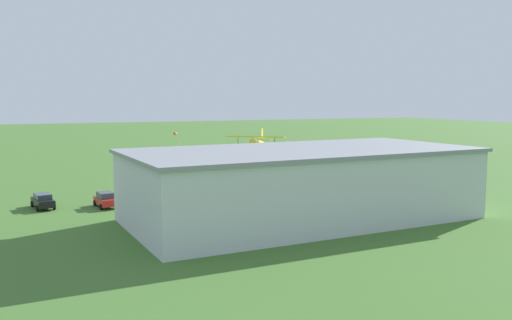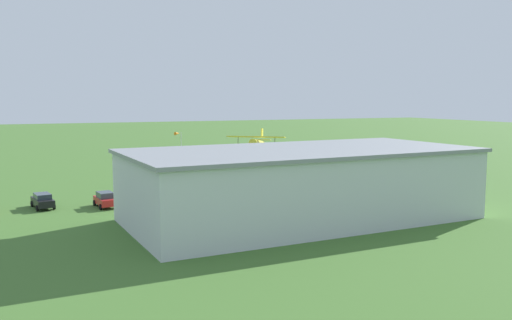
% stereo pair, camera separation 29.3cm
% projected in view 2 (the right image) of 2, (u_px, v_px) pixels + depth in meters
% --- Properties ---
extents(ground_plane, '(400.00, 400.00, 0.00)m').
position_uv_depth(ground_plane, '(215.00, 177.00, 82.79)').
color(ground_plane, '#3D6628').
extents(hangar, '(34.86, 18.24, 7.04)m').
position_uv_depth(hangar, '(301.00, 184.00, 53.77)').
color(hangar, silver).
rests_on(hangar, ground_plane).
extents(biplane, '(7.92, 7.64, 3.90)m').
position_uv_depth(biplane, '(257.00, 144.00, 78.29)').
color(biplane, yellow).
extents(car_grey, '(2.19, 4.63, 1.65)m').
position_uv_depth(car_grey, '(347.00, 181.00, 73.34)').
color(car_grey, slate).
rests_on(car_grey, ground_plane).
extents(car_red, '(2.31, 4.11, 1.68)m').
position_uv_depth(car_red, '(105.00, 199.00, 60.05)').
color(car_red, red).
rests_on(car_red, ground_plane).
extents(car_black, '(2.48, 4.53, 1.61)m').
position_uv_depth(car_black, '(43.00, 200.00, 59.48)').
color(car_black, black).
rests_on(car_black, ground_plane).
extents(person_crossing_taxiway, '(0.45, 0.45, 1.68)m').
position_uv_depth(person_crossing_taxiway, '(127.00, 195.00, 62.62)').
color(person_crossing_taxiway, '#B23333').
rests_on(person_crossing_taxiway, ground_plane).
extents(person_near_hangar_door, '(0.51, 0.51, 1.75)m').
position_uv_depth(person_near_hangar_door, '(137.00, 190.00, 65.92)').
color(person_near_hangar_door, navy).
rests_on(person_near_hangar_door, ground_plane).
extents(person_walking_on_apron, '(0.48, 0.48, 1.66)m').
position_uv_depth(person_walking_on_apron, '(328.00, 177.00, 77.50)').
color(person_walking_on_apron, '#B23333').
rests_on(person_walking_on_apron, ground_plane).
extents(person_by_parked_cars, '(0.39, 0.39, 1.61)m').
position_uv_depth(person_by_parked_cars, '(336.00, 178.00, 76.86)').
color(person_by_parked_cars, orange).
rests_on(person_by_parked_cars, ground_plane).
extents(person_beside_truck, '(0.53, 0.53, 1.76)m').
position_uv_depth(person_beside_truck, '(324.00, 181.00, 72.96)').
color(person_beside_truck, '#33723F').
rests_on(person_beside_truck, ground_plane).
extents(windsock, '(1.46, 1.27, 5.85)m').
position_uv_depth(windsock, '(178.00, 136.00, 99.99)').
color(windsock, silver).
rests_on(windsock, ground_plane).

